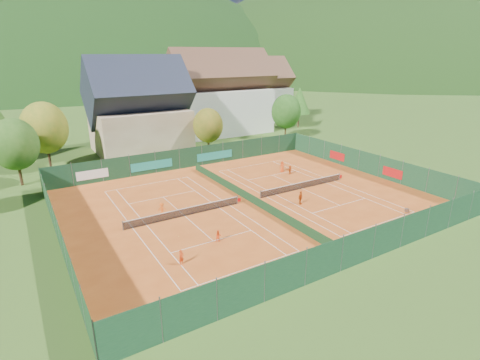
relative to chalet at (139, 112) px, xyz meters
name	(u,v)px	position (x,y,z in m)	size (l,w,h in m)	color
ground	(249,201)	(3.00, -30.00, -6.64)	(600.00, 600.00, 0.00)	#31551A
clay_pad	(249,201)	(3.00, -30.00, -6.62)	(40.00, 32.00, 0.01)	#B9501B
court_markings_left	(185,216)	(-5.00, -30.00, -6.61)	(11.03, 23.83, 0.00)	white
court_markings_right	(302,189)	(11.00, -30.00, -6.61)	(11.03, 23.83, 0.00)	white
tennis_net_left	(186,211)	(-4.85, -30.00, -6.12)	(13.30, 0.10, 1.02)	#59595B
tennis_net_right	(304,185)	(11.15, -30.00, -6.12)	(13.30, 0.10, 1.02)	#59595B
court_divider	(249,197)	(3.00, -30.00, -6.12)	(0.03, 28.80, 1.00)	#123218
fence_north	(188,158)	(2.54, -14.01, -5.16)	(40.00, 0.10, 3.00)	#13351E
fence_south	(358,248)	(3.00, -46.00, -5.12)	(40.00, 0.04, 3.00)	#163D24
fence_west	(57,230)	(-17.00, -30.00, -5.12)	(0.04, 32.00, 3.00)	#133619
fence_east	(368,163)	(23.00, -29.95, -5.14)	(0.09, 32.00, 3.00)	#163D22
chalet	(139,112)	(0.00, 0.00, 0.00)	(16.20, 12.00, 16.00)	#CFB592
hotel_block_a	(220,98)	(19.00, 6.00, 0.76)	(21.60, 11.00, 17.25)	silver
hotel_block_b	(255,94)	(33.00, 14.00, -0.01)	(17.28, 10.00, 15.50)	silver
tree_west_front	(14,144)	(-19.00, -10.00, -1.23)	(5.72, 5.72, 8.69)	#452B18
tree_west_mid	(44,128)	(-15.00, -4.00, -0.56)	(6.44, 6.44, 9.78)	#402616
tree_center	(208,125)	(9.00, -8.00, -1.91)	(5.01, 5.01, 7.60)	#443018
tree_east_front	(286,111)	(27.00, -6.00, -1.23)	(5.72, 5.72, 8.69)	#4C371B
tree_east_mid	(299,100)	(37.00, 2.00, -0.56)	(5.04, 5.04, 9.00)	#422A17
tree_east_back	(250,96)	(29.00, 10.00, 0.12)	(7.15, 7.15, 10.86)	#433018
mountain_backdrop	(100,138)	(31.54, 203.48, -46.26)	(820.00, 530.00, 242.00)	black
ball_hopper	(407,210)	(15.07, -41.90, -6.07)	(0.34, 0.34, 0.80)	slate
loose_ball_0	(179,236)	(-7.35, -33.96, -6.59)	(0.07, 0.07, 0.07)	#CCD833
loose_ball_1	(348,222)	(8.42, -40.01, -6.59)	(0.07, 0.07, 0.07)	#CCD833
loose_ball_2	(242,194)	(3.45, -27.77, -6.59)	(0.07, 0.07, 0.07)	#CCD833
player_left_near	(181,257)	(-9.01, -38.57, -5.97)	(0.48, 0.31, 1.31)	#D24012
player_left_mid	(218,236)	(-4.67, -36.80, -6.04)	(0.57, 0.45, 1.18)	#FA4F16
player_left_far	(162,209)	(-6.92, -28.52, -5.92)	(0.90, 0.52, 1.40)	#EB5B14
player_right_near	(300,198)	(7.45, -33.75, -5.84)	(0.92, 0.38, 1.57)	#CB5012
player_right_far_a	(282,166)	(13.19, -22.94, -5.85)	(0.75, 0.49, 1.54)	#D64313
player_right_far_b	(290,170)	(13.36, -24.47, -5.99)	(1.17, 0.37, 1.26)	#CE4C12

